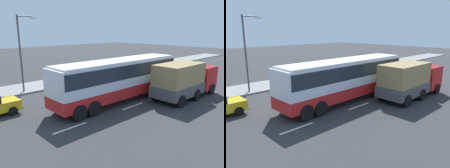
% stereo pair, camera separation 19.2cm
% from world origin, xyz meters
% --- Properties ---
extents(ground_plane, '(120.00, 120.00, 0.00)m').
position_xyz_m(ground_plane, '(0.00, 0.00, 0.00)').
color(ground_plane, '#333335').
extents(sidewalk_curb, '(80.00, 4.00, 0.15)m').
position_xyz_m(sidewalk_curb, '(0.00, 8.89, 0.07)').
color(sidewalk_curb, gray).
rests_on(sidewalk_curb, ground_plane).
extents(lane_centreline, '(27.56, 0.16, 0.01)m').
position_xyz_m(lane_centreline, '(-4.86, -2.02, 0.00)').
color(lane_centreline, white).
rests_on(lane_centreline, ground_plane).
extents(coach_bus, '(12.25, 2.73, 3.46)m').
position_xyz_m(coach_bus, '(-0.47, -0.31, 2.15)').
color(coach_bus, red).
rests_on(coach_bus, ground_plane).
extents(cargo_truck, '(7.13, 2.73, 3.10)m').
position_xyz_m(cargo_truck, '(4.24, -3.57, 1.65)').
color(cargo_truck, red).
rests_on(cargo_truck, ground_plane).
extents(car_blue_saloon, '(4.80, 2.09, 1.55)m').
position_xyz_m(car_blue_saloon, '(8.28, -0.37, 0.82)').
color(car_blue_saloon, '#194799').
rests_on(car_blue_saloon, ground_plane).
extents(pedestrian_near_curb, '(0.32, 0.32, 1.56)m').
position_xyz_m(pedestrian_near_curb, '(2.60, 8.90, 1.04)').
color(pedestrian_near_curb, brown).
rests_on(pedestrian_near_curb, sidewalk_curb).
extents(pedestrian_at_crossing, '(0.32, 0.32, 1.53)m').
position_xyz_m(pedestrian_at_crossing, '(8.40, 8.68, 1.02)').
color(pedestrian_at_crossing, brown).
rests_on(pedestrian_at_crossing, sidewalk_curb).
extents(street_lamp, '(1.81, 0.24, 6.96)m').
position_xyz_m(street_lamp, '(-5.10, 7.64, 4.15)').
color(street_lamp, '#47474C').
rests_on(street_lamp, sidewalk_curb).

